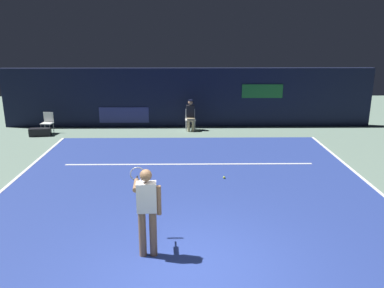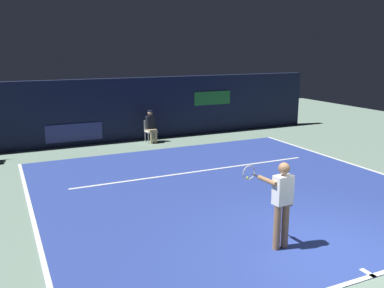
{
  "view_description": "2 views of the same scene",
  "coord_description": "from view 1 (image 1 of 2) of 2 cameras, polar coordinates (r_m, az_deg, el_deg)",
  "views": [
    {
      "loc": [
        -0.08,
        -5.92,
        4.05
      ],
      "look_at": [
        0.09,
        5.58,
        0.76
      ],
      "focal_mm": 36.23,
      "sensor_mm": 36.0,
      "label": 1
    },
    {
      "loc": [
        -5.51,
        -5.41,
        3.8
      ],
      "look_at": [
        -0.54,
        5.12,
        1.1
      ],
      "focal_mm": 38.93,
      "sensor_mm": 36.0,
      "label": 2
    }
  ],
  "objects": [
    {
      "name": "courtside_chair_near",
      "position": [
        17.28,
        -20.5,
        3.11
      ],
      "size": [
        0.48,
        0.46,
        0.88
      ],
      "color": "white",
      "rests_on": "ground"
    },
    {
      "name": "back_wall",
      "position": [
        17.35,
        -0.58,
        6.85
      ],
      "size": [
        16.35,
        0.33,
        2.6
      ],
      "color": "#141933",
      "rests_on": "ground"
    },
    {
      "name": "ground_plane",
      "position": [
        10.76,
        -0.37,
        -6.12
      ],
      "size": [
        31.78,
        31.78,
        0.0
      ],
      "primitive_type": "plane",
      "color": "slate"
    },
    {
      "name": "line_service",
      "position": [
        12.41,
        -0.44,
        -2.99
      ],
      "size": [
        7.91,
        0.1,
        0.01
      ],
      "primitive_type": "cube",
      "color": "white",
      "rests_on": "court_surface"
    },
    {
      "name": "court_surface",
      "position": [
        10.76,
        -0.37,
        -6.09
      ],
      "size": [
        10.14,
        10.1,
        0.01
      ],
      "primitive_type": "cube",
      "color": "navy",
      "rests_on": "ground"
    },
    {
      "name": "line_sideline_left",
      "position": [
        11.9,
        24.68,
        -5.37
      ],
      "size": [
        0.1,
        10.1,
        0.01
      ],
      "primitive_type": "cube",
      "color": "white",
      "rests_on": "court_surface"
    },
    {
      "name": "equipment_bag",
      "position": [
        17.02,
        -21.45,
        1.64
      ],
      "size": [
        0.87,
        0.43,
        0.32
      ],
      "primitive_type": "cube",
      "rotation": [
        0.0,
        0.0,
        0.13
      ],
      "color": "black",
      "rests_on": "ground"
    },
    {
      "name": "tennis_ball",
      "position": [
        11.25,
        4.75,
        -4.93
      ],
      "size": [
        0.07,
        0.07,
        0.07
      ],
      "primitive_type": "sphere",
      "color": "#CCE033",
      "rests_on": "court_surface"
    },
    {
      "name": "line_sideline_right",
      "position": [
        11.84,
        -25.58,
        -5.59
      ],
      "size": [
        0.1,
        10.1,
        0.01
      ],
      "primitive_type": "cube",
      "color": "white",
      "rests_on": "court_surface"
    },
    {
      "name": "line_judge_on_chair",
      "position": [
        16.66,
        -0.23,
        4.33
      ],
      "size": [
        0.46,
        0.55,
        1.32
      ],
      "color": "white",
      "rests_on": "ground"
    },
    {
      "name": "tennis_player",
      "position": [
        7.22,
        -6.67,
        -9.21
      ],
      "size": [
        0.67,
        0.93,
        1.73
      ],
      "color": "#8C6647",
      "rests_on": "ground"
    }
  ]
}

